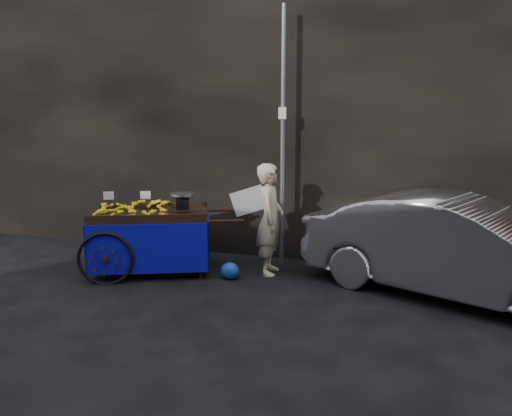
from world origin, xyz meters
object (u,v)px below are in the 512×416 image
(plastic_bag, at_px, (230,271))
(banana_cart, at_px, (147,220))
(parked_car, at_px, (458,248))
(vendor, at_px, (270,219))

(plastic_bag, bearing_deg, banana_cart, -179.52)
(parked_car, bearing_deg, banana_cart, 115.36)
(vendor, distance_m, parked_car, 2.64)
(banana_cart, height_order, vendor, vendor)
(banana_cart, bearing_deg, vendor, -8.59)
(vendor, bearing_deg, plastic_bag, 125.91)
(banana_cart, relative_size, parked_car, 0.64)
(banana_cart, relative_size, vendor, 1.55)
(banana_cart, height_order, plastic_bag, banana_cart)
(banana_cart, distance_m, plastic_bag, 1.49)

